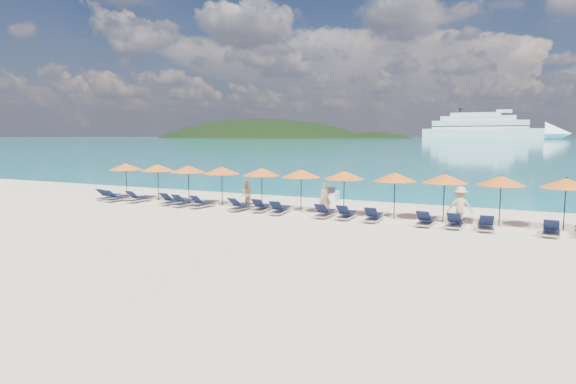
% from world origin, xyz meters
% --- Properties ---
extents(ground, '(1400.00, 1400.00, 0.00)m').
position_xyz_m(ground, '(0.00, 0.00, 0.00)').
color(ground, beige).
extents(sea, '(1600.00, 1300.00, 0.01)m').
position_xyz_m(sea, '(0.00, 660.00, 0.01)').
color(sea, '#1FA9B2').
rests_on(sea, ground).
extents(headland_main, '(374.00, 242.00, 126.50)m').
position_xyz_m(headland_main, '(-300.00, 540.00, -38.00)').
color(headland_main, black).
rests_on(headland_main, ground).
extents(headland_small, '(162.00, 126.00, 85.50)m').
position_xyz_m(headland_small, '(-150.00, 560.00, -35.00)').
color(headland_small, black).
rests_on(headland_small, ground).
extents(cruise_ship, '(136.80, 29.67, 37.79)m').
position_xyz_m(cruise_ship, '(-12.62, 505.90, 9.83)').
color(cruise_ship, white).
rests_on(cruise_ship, ground).
extents(jetski, '(1.20, 2.25, 0.76)m').
position_xyz_m(jetski, '(-0.07, 9.23, 0.31)').
color(jetski, white).
rests_on(jetski, ground).
extents(beachgoer_a, '(0.66, 0.53, 1.59)m').
position_xyz_m(beachgoer_a, '(1.39, 4.56, 0.79)').
color(beachgoer_a, '#D6AC80').
rests_on(beachgoer_a, ground).
extents(beachgoer_b, '(0.83, 0.69, 1.48)m').
position_xyz_m(beachgoer_b, '(-3.17, 4.32, 0.74)').
color(beachgoer_b, '#D6AC80').
rests_on(beachgoer_b, ground).
extents(beachgoer_c, '(1.21, 0.76, 1.73)m').
position_xyz_m(beachgoer_c, '(7.98, 4.08, 0.87)').
color(beachgoer_c, '#D6AC80').
rests_on(beachgoer_c, ground).
extents(umbrella_0, '(2.10, 2.10, 2.28)m').
position_xyz_m(umbrella_0, '(-12.20, 4.65, 2.02)').
color(umbrella_0, black).
rests_on(umbrella_0, ground).
extents(umbrella_1, '(2.10, 2.10, 2.28)m').
position_xyz_m(umbrella_1, '(-9.68, 4.73, 2.02)').
color(umbrella_1, black).
rests_on(umbrella_1, ground).
extents(umbrella_2, '(2.10, 2.10, 2.28)m').
position_xyz_m(umbrella_2, '(-7.29, 4.62, 2.02)').
color(umbrella_2, black).
rests_on(umbrella_2, ground).
extents(umbrella_3, '(2.10, 2.10, 2.28)m').
position_xyz_m(umbrella_3, '(-4.93, 4.58, 2.02)').
color(umbrella_3, black).
rests_on(umbrella_3, ground).
extents(umbrella_4, '(2.10, 2.10, 2.28)m').
position_xyz_m(umbrella_4, '(-2.34, 4.59, 2.02)').
color(umbrella_4, black).
rests_on(umbrella_4, ground).
extents(umbrella_5, '(2.10, 2.10, 2.28)m').
position_xyz_m(umbrella_5, '(0.04, 4.51, 2.02)').
color(umbrella_5, black).
rests_on(umbrella_5, ground).
extents(umbrella_6, '(2.10, 2.10, 2.28)m').
position_xyz_m(umbrella_6, '(2.40, 4.52, 2.02)').
color(umbrella_6, black).
rests_on(umbrella_6, ground).
extents(umbrella_7, '(2.10, 2.10, 2.28)m').
position_xyz_m(umbrella_7, '(4.94, 4.53, 2.02)').
color(umbrella_7, black).
rests_on(umbrella_7, ground).
extents(umbrella_8, '(2.10, 2.10, 2.28)m').
position_xyz_m(umbrella_8, '(7.20, 4.69, 2.02)').
color(umbrella_8, black).
rests_on(umbrella_8, ground).
extents(umbrella_9, '(2.10, 2.10, 2.28)m').
position_xyz_m(umbrella_9, '(9.59, 4.64, 2.02)').
color(umbrella_9, black).
rests_on(umbrella_9, ground).
extents(umbrella_10, '(2.10, 2.10, 2.28)m').
position_xyz_m(umbrella_10, '(12.07, 4.60, 2.02)').
color(umbrella_10, black).
rests_on(umbrella_10, ground).
extents(lounger_0, '(0.63, 1.70, 0.66)m').
position_xyz_m(lounger_0, '(-12.61, 3.55, 0.24)').
color(lounger_0, silver).
rests_on(lounger_0, ground).
extents(lounger_1, '(0.65, 1.71, 0.66)m').
position_xyz_m(lounger_1, '(-11.63, 3.25, 0.24)').
color(lounger_1, silver).
rests_on(lounger_1, ground).
extents(lounger_2, '(0.71, 1.73, 0.66)m').
position_xyz_m(lounger_2, '(-10.18, 3.53, 0.24)').
color(lounger_2, silver).
rests_on(lounger_2, ground).
extents(lounger_3, '(0.68, 1.72, 0.66)m').
position_xyz_m(lounger_3, '(-7.76, 3.61, 0.24)').
color(lounger_3, silver).
rests_on(lounger_3, ground).
extents(lounger_4, '(0.65, 1.71, 0.66)m').
position_xyz_m(lounger_4, '(-6.69, 3.35, 0.24)').
color(lounger_4, silver).
rests_on(lounger_4, ground).
extents(lounger_5, '(0.71, 1.73, 0.66)m').
position_xyz_m(lounger_5, '(-5.47, 3.40, 0.24)').
color(lounger_5, silver).
rests_on(lounger_5, ground).
extents(lounger_6, '(0.79, 1.75, 0.66)m').
position_xyz_m(lounger_6, '(-3.01, 3.42, 0.24)').
color(lounger_6, silver).
rests_on(lounger_6, ground).
extents(lounger_7, '(0.77, 1.75, 0.66)m').
position_xyz_m(lounger_7, '(-1.82, 3.63, 0.24)').
color(lounger_7, silver).
rests_on(lounger_7, ground).
extents(lounger_8, '(0.79, 1.75, 0.66)m').
position_xyz_m(lounger_8, '(-0.62, 3.30, 0.24)').
color(lounger_8, silver).
rests_on(lounger_8, ground).
extents(lounger_9, '(0.62, 1.70, 0.66)m').
position_xyz_m(lounger_9, '(1.83, 3.38, 0.24)').
color(lounger_9, silver).
rests_on(lounger_9, ground).
extents(lounger_10, '(0.62, 1.70, 0.66)m').
position_xyz_m(lounger_10, '(2.92, 3.38, 0.24)').
color(lounger_10, silver).
rests_on(lounger_10, ground).
extents(lounger_11, '(0.69, 1.72, 0.66)m').
position_xyz_m(lounger_11, '(4.27, 3.32, 0.24)').
color(lounger_11, silver).
rests_on(lounger_11, ground).
extents(lounger_12, '(0.68, 1.72, 0.66)m').
position_xyz_m(lounger_12, '(6.65, 3.29, 0.24)').
color(lounger_12, silver).
rests_on(lounger_12, ground).
extents(lounger_13, '(0.68, 1.72, 0.66)m').
position_xyz_m(lounger_13, '(7.90, 3.35, 0.24)').
color(lounger_13, silver).
rests_on(lounger_13, ground).
extents(lounger_14, '(0.79, 1.76, 0.66)m').
position_xyz_m(lounger_14, '(9.11, 3.30, 0.24)').
color(lounger_14, silver).
rests_on(lounger_14, ground).
extents(lounger_15, '(0.76, 1.74, 0.66)m').
position_xyz_m(lounger_15, '(11.55, 3.26, 0.24)').
color(lounger_15, silver).
rests_on(lounger_15, ground).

